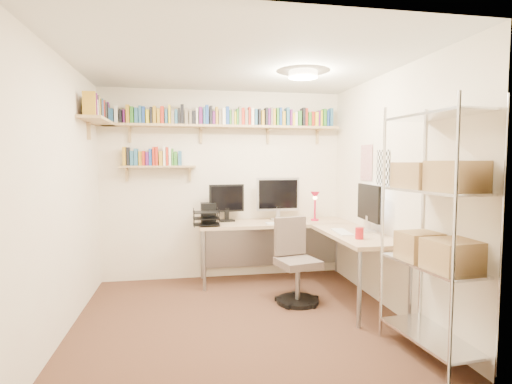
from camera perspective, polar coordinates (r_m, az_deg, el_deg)
ground at (r=4.19m, az=-2.37°, el=-17.53°), size 3.20×3.20×0.00m
room_shell at (r=3.89m, az=-2.37°, el=4.15°), size 3.24×3.04×2.52m
wall_shelves at (r=5.17m, az=-9.07°, el=9.46°), size 3.12×1.09×0.80m
corner_desk at (r=5.00m, az=4.11°, el=-4.77°), size 2.08×1.98×1.35m
office_chair at (r=4.54m, az=5.66°, el=-10.58°), size 0.50×0.50×0.93m
wire_rack at (r=3.44m, az=24.42°, el=-3.02°), size 0.50×0.91×2.03m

